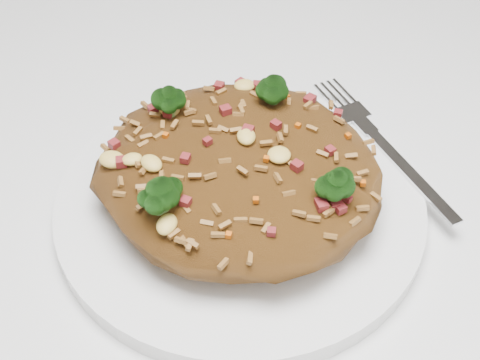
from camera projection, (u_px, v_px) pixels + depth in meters
name	position (u px, v px, depth m)	size (l,w,h in m)	color
dining_table	(155.00, 198.00, 0.58)	(1.20, 0.80, 0.75)	white
plate	(240.00, 203.00, 0.44)	(0.24, 0.24, 0.01)	white
fried_rice	(239.00, 162.00, 0.41)	(0.18, 0.17, 0.07)	brown
fork	(390.00, 152.00, 0.46)	(0.13, 0.12, 0.00)	silver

